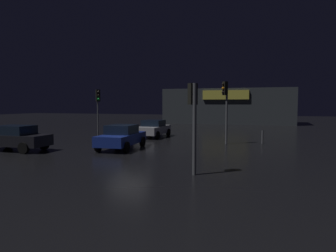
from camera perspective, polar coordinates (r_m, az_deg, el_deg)
The scene contains 9 objects.
ground_plane at distance 19.48m, azimuth -7.22°, elevation -4.41°, with size 120.00×120.00×0.00m, color black.
store_building at distance 46.99m, azimuth 11.14°, elevation 3.62°, with size 18.42×7.54×5.02m.
traffic_signal_main at distance 12.52m, azimuth 4.67°, elevation 2.75°, with size 0.42×0.42×3.71m.
traffic_signal_opposite at distance 26.33m, azimuth -12.77°, elevation 4.47°, with size 0.42×0.42×4.05m.
traffic_signal_cross_left at distance 22.38m, azimuth 10.56°, elevation 4.66°, with size 0.43×0.42×4.45m.
car_near at distance 26.62m, azimuth -2.73°, elevation -0.45°, with size 2.09×4.10×1.48m.
car_far at distance 19.97m, azimuth -8.56°, elevation -1.97°, with size 2.24×4.39×1.53m.
car_crossing at distance 21.15m, azimuth -26.36°, elevation -1.93°, with size 4.31×2.04×1.55m.
bollard_kerb_a at distance 23.41m, azimuth 17.00°, elevation -1.97°, with size 0.13×0.13×0.94m, color #595B60.
Camera 1 is at (8.31, -17.38, 2.89)m, focal length 33.08 mm.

